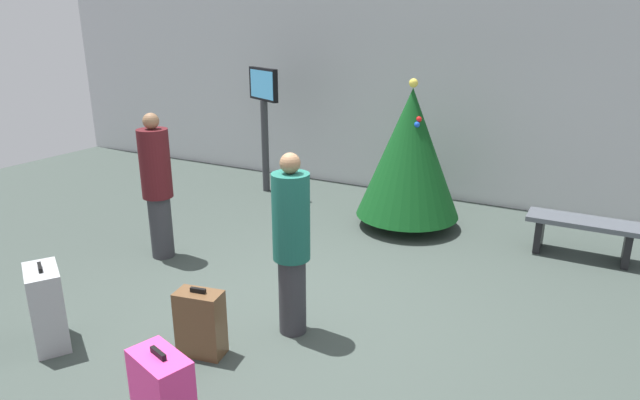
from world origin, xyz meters
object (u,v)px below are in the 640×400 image
flight_info_kiosk (264,108)px  suitcase_1 (47,307)px  traveller_0 (157,184)px  holiday_tree (410,153)px  suitcase_3 (201,323)px  traveller_1 (291,242)px  waiting_bench (583,230)px

flight_info_kiosk → suitcase_1: bearing=-78.9°
flight_info_kiosk → traveller_0: flight_info_kiosk is taller
traveller_0 → suitcase_1: bearing=-74.9°
traveller_0 → suitcase_1: traveller_0 is taller
holiday_tree → suitcase_3: size_ratio=3.28×
traveller_1 → suitcase_1: 2.21m
waiting_bench → traveller_1: traveller_1 is taller
waiting_bench → suitcase_1: (-3.98, -4.33, 0.01)m
holiday_tree → flight_info_kiosk: 2.76m
traveller_1 → suitcase_3: (-0.50, -0.69, -0.60)m
waiting_bench → traveller_1: bearing=-125.4°
suitcase_3 → traveller_1: bearing=53.9°
flight_info_kiosk → traveller_0: 2.96m
traveller_1 → holiday_tree: bearing=90.3°
waiting_bench → traveller_1: (-2.21, -3.12, 0.54)m
traveller_0 → suitcase_3: size_ratio=2.82×
flight_info_kiosk → suitcase_3: (2.21, -4.28, -1.12)m
suitcase_1 → suitcase_3: 1.38m
suitcase_1 → suitcase_3: bearing=22.5°
flight_info_kiosk → traveller_0: bearing=-81.7°
traveller_1 → suitcase_3: size_ratio=2.71×
suitcase_1 → suitcase_3: (1.27, 0.53, -0.07)m
holiday_tree → flight_info_kiosk: bearing=169.7°
waiting_bench → traveller_1: 3.86m
waiting_bench → traveller_0: size_ratio=0.74×
flight_info_kiosk → suitcase_3: 4.95m
suitcase_3 → suitcase_1: bearing=-157.5°
flight_info_kiosk → suitcase_3: bearing=-62.7°
holiday_tree → suitcase_3: bearing=-97.2°
flight_info_kiosk → traveller_1: (2.71, -3.60, -0.52)m
flight_info_kiosk → suitcase_3: size_ratio=3.28×
waiting_bench → traveller_1: size_ratio=0.76×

